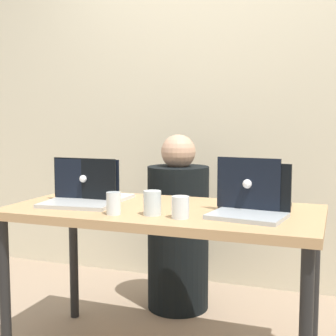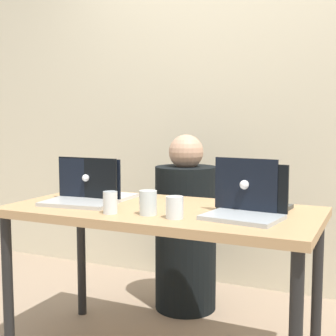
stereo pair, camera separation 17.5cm
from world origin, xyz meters
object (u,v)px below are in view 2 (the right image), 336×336
at_px(person_at_center, 186,232).
at_px(laptop_back_right, 252,199).
at_px(laptop_front_right, 246,206).
at_px(water_glass_center, 148,204).
at_px(laptop_back_left, 96,190).
at_px(water_glass_left, 110,204).
at_px(laptop_front_left, 83,194).
at_px(water_glass_right, 175,209).

height_order(person_at_center, laptop_back_right, person_at_center).
bearing_deg(laptop_front_right, water_glass_center, -155.04).
xyz_separation_m(person_at_center, laptop_front_right, (0.56, -0.70, 0.32)).
height_order(laptop_back_left, water_glass_left, laptop_back_left).
height_order(laptop_front_left, water_glass_left, laptop_front_left).
height_order(laptop_back_left, water_glass_right, laptop_back_left).
bearing_deg(person_at_center, laptop_back_right, 121.71).
xyz_separation_m(laptop_front_right, laptop_back_right, (-0.02, 0.15, 0.00)).
relative_size(laptop_back_right, water_glass_left, 3.15).
bearing_deg(laptop_front_left, water_glass_left, -37.67).
xyz_separation_m(laptop_front_left, laptop_back_right, (0.81, 0.16, 0.01)).
height_order(laptop_back_right, water_glass_right, laptop_back_right).
distance_m(laptop_front_left, water_glass_right, 0.57).
distance_m(laptop_front_left, laptop_front_right, 0.82).
distance_m(water_glass_center, water_glass_right, 0.14).
bearing_deg(laptop_front_right, water_glass_left, -155.27).
height_order(water_glass_center, water_glass_left, water_glass_center).
bearing_deg(laptop_front_left, laptop_front_right, -5.54).
relative_size(laptop_front_left, laptop_front_right, 1.08).
xyz_separation_m(person_at_center, laptop_back_right, (0.55, -0.55, 0.33)).
height_order(laptop_front_left, laptop_back_left, laptop_back_left).
bearing_deg(laptop_back_right, laptop_back_left, 6.95).
relative_size(laptop_back_left, water_glass_center, 3.28).
bearing_deg(laptop_front_right, person_at_center, 137.25).
bearing_deg(person_at_center, laptop_back_left, 51.13).
relative_size(person_at_center, laptop_back_right, 3.47).
relative_size(laptop_back_left, water_glass_right, 3.74).
bearing_deg(water_glass_left, water_glass_right, 4.81).
xyz_separation_m(person_at_center, water_glass_center, (0.16, -0.82, 0.32)).
xyz_separation_m(laptop_front_left, water_glass_right, (0.55, -0.13, -0.01)).
relative_size(person_at_center, water_glass_left, 10.93).
bearing_deg(laptop_back_right, laptop_front_right, 101.87).
bearing_deg(person_at_center, water_glass_right, 96.36).
relative_size(person_at_center, laptop_back_left, 3.09).
xyz_separation_m(laptop_back_right, water_glass_right, (-0.25, -0.29, -0.01)).
bearing_deg(laptop_back_right, person_at_center, -39.13).
distance_m(person_at_center, water_glass_right, 0.95).
bearing_deg(water_glass_right, person_at_center, 109.47).
bearing_deg(laptop_back_left, water_glass_right, 154.72).
distance_m(laptop_back_left, water_glass_right, 0.63).
bearing_deg(laptop_front_left, laptop_back_left, 90.92).
height_order(person_at_center, water_glass_right, person_at_center).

